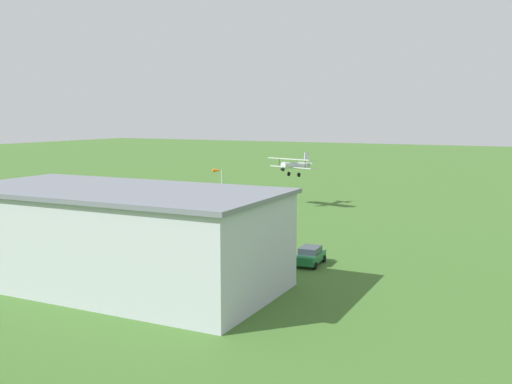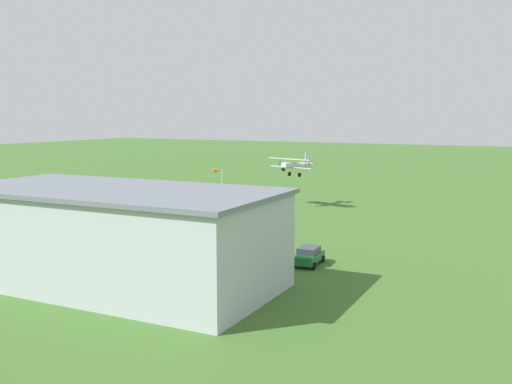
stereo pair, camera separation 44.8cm
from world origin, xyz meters
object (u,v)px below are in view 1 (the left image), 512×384
object	(u,v)px
car_red	(73,225)
windsock	(218,173)
hangar	(117,237)
biplane	(295,165)
car_grey	(13,223)
car_green	(310,255)
person_watching_takeoff	(81,234)
car_white	(113,233)
person_crossing_taxiway	(236,239)
person_by_parked_cars	(228,234)

from	to	relation	value
car_red	windsock	distance (m)	22.98
hangar	biplane	bearing A→B (deg)	-84.81
car_red	car_grey	xyz separation A→B (m)	(6.88, 2.60, 0.06)
hangar	car_green	world-z (taller)	hangar
person_watching_takeoff	biplane	bearing A→B (deg)	-106.67
biplane	car_white	distance (m)	32.49
car_green	car_white	xyz separation A→B (m)	(22.84, 0.17, -0.02)
car_grey	person_crossing_taxiway	xyz separation A→B (m)	(-27.20, -4.98, -0.10)
car_white	car_green	bearing A→B (deg)	-179.59
car_red	windsock	world-z (taller)	windsock
car_white	car_red	world-z (taller)	car_white
car_white	windsock	size ratio (longest dim) A/B	0.70
car_red	windsock	xyz separation A→B (m)	(-6.55, -21.58, 4.43)
person_watching_takeoff	car_white	bearing A→B (deg)	-136.04
hangar	person_by_parked_cars	size ratio (longest dim) A/B	15.69
car_grey	person_crossing_taxiway	world-z (taller)	car_grey
person_by_parked_cars	windsock	distance (m)	21.93
biplane	car_grey	world-z (taller)	biplane
person_watching_takeoff	car_grey	bearing A→B (deg)	-4.75
person_watching_takeoff	person_crossing_taxiway	bearing A→B (deg)	-159.14
hangar	windsock	size ratio (longest dim) A/B	4.45
biplane	person_crossing_taxiway	xyz separation A→B (m)	(-5.59, 27.50, -5.37)
biplane	person_crossing_taxiway	world-z (taller)	biplane
car_grey	person_by_parked_cars	xyz separation A→B (m)	(-25.42, -6.34, -0.04)
hangar	person_crossing_taxiway	xyz separation A→B (m)	(-1.62, -16.25, -3.10)
car_green	biplane	bearing A→B (deg)	-63.83
hangar	car_grey	bearing A→B (deg)	-23.76
biplane	person_crossing_taxiway	size ratio (longest dim) A/B	5.00
biplane	person_watching_takeoff	distance (m)	35.31
hangar	windsock	world-z (taller)	hangar
car_red	person_by_parked_cars	size ratio (longest dim) A/B	2.62
car_green	car_red	bearing A→B (deg)	-2.07
person_by_parked_cars	person_watching_takeoff	world-z (taller)	person_watching_takeoff
car_grey	car_green	bearing A→B (deg)	-177.65
car_green	car_red	world-z (taller)	car_green
car_green	person_by_parked_cars	bearing A→B (deg)	-22.93
car_grey	windsock	xyz separation A→B (m)	(-13.43, -24.17, 4.37)
person_watching_takeoff	windsock	xyz separation A→B (m)	(-1.83, -25.14, 4.37)
car_white	person_by_parked_cars	bearing A→B (deg)	-156.38
hangar	car_green	xyz separation A→B (m)	(-11.25, -12.78, -3.03)
person_crossing_taxiway	windsock	distance (m)	24.04
person_crossing_taxiway	windsock	size ratio (longest dim) A/B	0.26
car_green	person_by_parked_cars	xyz separation A→B (m)	(11.41, -4.83, -0.01)
hangar	car_grey	world-z (taller)	hangar
biplane	person_by_parked_cars	xyz separation A→B (m)	(-3.80, 26.14, -5.31)
car_grey	person_by_parked_cars	bearing A→B (deg)	-165.99
biplane	person_watching_takeoff	world-z (taller)	biplane
person_by_parked_cars	person_watching_takeoff	xyz separation A→B (m)	(13.82, 7.31, 0.03)
hangar	biplane	size ratio (longest dim) A/B	3.37
car_red	windsock	size ratio (longest dim) A/B	0.74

